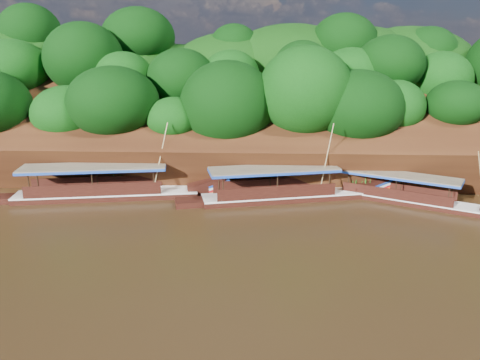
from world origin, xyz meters
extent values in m
plane|color=black|center=(0.00, 0.00, 0.00)|extent=(160.00, 160.00, 0.00)
cube|color=black|center=(0.00, 16.00, 3.50)|extent=(120.00, 16.12, 13.64)
cube|color=black|center=(0.00, 26.00, 0.00)|extent=(120.00, 24.00, 12.00)
ellipsoid|color=#0A3E0B|center=(-6.00, 15.00, 3.50)|extent=(18.00, 8.00, 6.40)
ellipsoid|color=#0A3E0B|center=(0.00, 23.00, 9.20)|extent=(24.00, 11.00, 8.40)
cube|color=black|center=(9.93, 7.46, 0.00)|extent=(11.09, 7.26, 0.81)
cube|color=silver|center=(9.93, 7.46, 0.39)|extent=(11.12, 7.31, 0.09)
cube|color=brown|center=(9.30, 7.80, 2.17)|extent=(9.03, 6.33, 0.11)
cube|color=#183F9E|center=(9.30, 7.80, 2.07)|extent=(9.03, 6.33, 0.16)
cube|color=black|center=(0.29, 7.83, 0.00)|extent=(13.15, 5.38, 0.97)
cube|color=silver|center=(0.29, 7.83, 0.46)|extent=(13.16, 5.45, 0.11)
cube|color=black|center=(7.37, 9.56, 0.76)|extent=(3.41, 2.46, 1.82)
cube|color=#183F9E|center=(8.15, 9.75, 1.08)|extent=(1.99, 2.18, 0.66)
cube|color=red|center=(8.15, 9.75, 0.71)|extent=(1.99, 2.18, 0.66)
cube|color=brown|center=(-0.50, 7.64, 2.60)|extent=(10.50, 5.06, 0.13)
cube|color=#183F9E|center=(-0.50, 7.64, 2.47)|extent=(10.50, 5.06, 0.19)
cylinder|color=tan|center=(3.59, 7.97, 3.36)|extent=(0.84, 0.65, 5.68)
cube|color=black|center=(-13.92, 7.64, 0.00)|extent=(14.64, 4.83, 0.98)
cube|color=silver|center=(-13.92, 7.64, 0.47)|extent=(14.65, 4.90, 0.11)
cube|color=black|center=(-5.92, 9.02, 0.77)|extent=(3.65, 2.36, 1.94)
cube|color=#183F9E|center=(-5.03, 9.17, 1.09)|extent=(2.06, 2.15, 0.72)
cube|color=red|center=(-5.03, 9.17, 0.72)|extent=(2.06, 2.15, 0.72)
cube|color=brown|center=(-14.81, 7.49, 2.64)|extent=(11.61, 4.65, 0.13)
cube|color=#183F9E|center=(-14.81, 7.49, 2.51)|extent=(11.61, 4.65, 0.20)
cylinder|color=tan|center=(-9.57, 8.17, 3.32)|extent=(1.12, 1.87, 5.31)
cone|color=#256B1A|center=(-18.90, 9.30, 0.68)|extent=(1.50, 1.50, 1.36)
cone|color=#256B1A|center=(-13.48, 9.59, 1.05)|extent=(1.50, 1.50, 2.10)
cone|color=#256B1A|center=(-5.26, 9.75, 0.76)|extent=(1.50, 1.50, 1.52)
cone|color=#256B1A|center=(0.63, 9.96, 0.95)|extent=(1.50, 1.50, 1.90)
cone|color=#256B1A|center=(6.71, 9.31, 0.92)|extent=(1.50, 1.50, 1.85)
cone|color=#256B1A|center=(12.02, 9.87, 0.70)|extent=(1.50, 1.50, 1.39)
camera|label=1|loc=(-1.52, -27.95, 11.57)|focal=35.00mm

